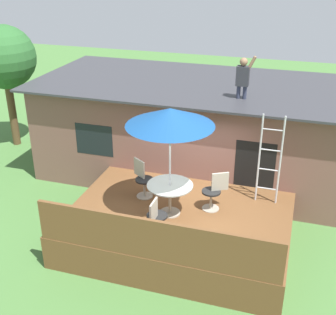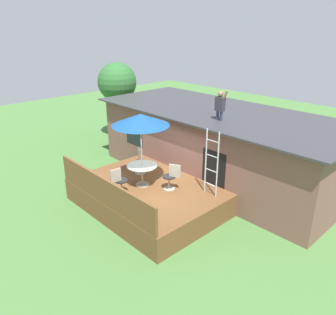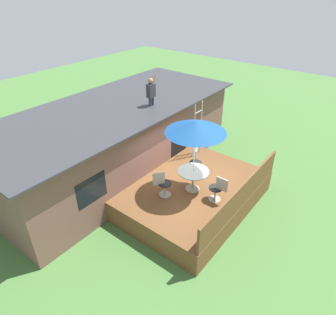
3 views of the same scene
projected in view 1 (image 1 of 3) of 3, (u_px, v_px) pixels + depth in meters
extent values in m
plane|color=#477538|center=(180.00, 238.00, 10.72)|extent=(40.00, 40.00, 0.00)
cube|color=brown|center=(214.00, 132.00, 13.23)|extent=(10.00, 4.00, 2.77)
cube|color=#38383D|center=(216.00, 85.00, 12.63)|extent=(10.50, 4.50, 0.06)
cube|color=black|center=(94.00, 140.00, 12.24)|extent=(1.10, 0.03, 0.90)
cube|color=black|center=(254.00, 178.00, 11.26)|extent=(1.00, 0.03, 2.00)
cube|color=brown|center=(180.00, 224.00, 10.55)|extent=(5.04, 3.91, 0.80)
cube|color=brown|center=(154.00, 240.00, 8.54)|extent=(4.94, 0.08, 0.90)
cylinder|color=#A59E8C|center=(170.00, 213.00, 10.24)|extent=(0.48, 0.48, 0.03)
cylinder|color=#A59E8C|center=(170.00, 199.00, 10.09)|extent=(0.07, 0.07, 0.71)
cylinder|color=#999E93|center=(170.00, 185.00, 9.93)|extent=(1.04, 1.04, 0.03)
cylinder|color=silver|center=(170.00, 166.00, 9.73)|extent=(0.04, 0.04, 2.40)
cone|color=#194C8C|center=(170.00, 117.00, 9.24)|extent=(1.90, 1.90, 0.38)
cylinder|color=silver|center=(259.00, 159.00, 10.33)|extent=(0.04, 0.04, 2.20)
cylinder|color=silver|center=(280.00, 161.00, 10.20)|extent=(0.04, 0.04, 2.20)
cylinder|color=silver|center=(267.00, 188.00, 10.58)|extent=(0.48, 0.03, 0.03)
cylinder|color=silver|center=(269.00, 170.00, 10.37)|extent=(0.48, 0.03, 0.03)
cylinder|color=silver|center=(271.00, 150.00, 10.15)|extent=(0.48, 0.03, 0.03)
cylinder|color=silver|center=(273.00, 130.00, 9.94)|extent=(0.48, 0.03, 0.03)
cylinder|color=#33384C|center=(238.00, 92.00, 11.37)|extent=(0.10, 0.10, 0.34)
cylinder|color=#33384C|center=(245.00, 92.00, 11.33)|extent=(0.10, 0.10, 0.34)
cube|color=#333338|center=(243.00, 76.00, 11.17)|extent=(0.32, 0.20, 0.50)
sphere|color=#997051|center=(244.00, 62.00, 11.02)|extent=(0.20, 0.20, 0.20)
cylinder|color=#997051|center=(251.00, 65.00, 10.99)|extent=(0.26, 0.08, 0.44)
cylinder|color=#A59E8C|center=(145.00, 196.00, 10.94)|extent=(0.40, 0.40, 0.02)
cylinder|color=#A59E8C|center=(145.00, 188.00, 10.84)|extent=(0.06, 0.06, 0.44)
cylinder|color=black|center=(144.00, 180.00, 10.75)|extent=(0.44, 0.44, 0.04)
cube|color=#A59E8C|center=(139.00, 168.00, 10.79)|extent=(0.35, 0.26, 0.44)
cylinder|color=#A59E8C|center=(210.00, 208.00, 10.41)|extent=(0.40, 0.40, 0.02)
cylinder|color=#A59E8C|center=(211.00, 200.00, 10.32)|extent=(0.06, 0.06, 0.44)
cylinder|color=black|center=(211.00, 192.00, 10.22)|extent=(0.44, 0.44, 0.04)
cube|color=#A59E8C|center=(220.00, 182.00, 10.16)|extent=(0.37, 0.23, 0.44)
cylinder|color=#A59E8C|center=(157.00, 234.00, 9.49)|extent=(0.40, 0.40, 0.02)
cylinder|color=#A59E8C|center=(157.00, 225.00, 9.40)|extent=(0.06, 0.06, 0.44)
cylinder|color=black|center=(157.00, 216.00, 9.30)|extent=(0.44, 0.44, 0.04)
cube|color=#A59E8C|center=(154.00, 211.00, 9.02)|extent=(0.05, 0.40, 0.44)
cylinder|color=brown|center=(12.00, 108.00, 15.33)|extent=(0.26, 0.26, 2.67)
sphere|color=#2D662D|center=(4.00, 57.00, 14.58)|extent=(2.09, 2.09, 2.09)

